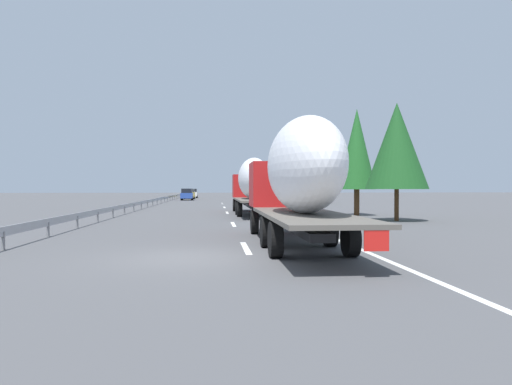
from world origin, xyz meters
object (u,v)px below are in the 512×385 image
at_px(truck_lead, 252,183).
at_px(truck_trailing, 297,176).
at_px(car_yellow_coupe, 189,194).
at_px(car_white_van, 193,193).
at_px(car_blue_sedan, 187,194).
at_px(road_sign, 263,186).

height_order(truck_lead, truck_trailing, truck_trailing).
relative_size(truck_trailing, car_yellow_coupe, 2.89).
bearing_deg(car_white_van, car_yellow_coupe, 178.61).
bearing_deg(car_white_van, truck_trailing, -174.74).
bearing_deg(car_yellow_coupe, truck_trailing, -173.94).
bearing_deg(car_white_van, car_blue_sedan, 179.58).
relative_size(car_white_van, road_sign, 1.50).
relative_size(truck_lead, car_white_van, 2.98).
distance_m(car_white_van, car_blue_sedan, 16.80).
xyz_separation_m(truck_lead, car_blue_sedan, (40.16, 7.11, -1.43)).
distance_m(truck_lead, truck_trailing, 18.99).
relative_size(car_blue_sedan, road_sign, 1.42).
height_order(car_yellow_coupe, road_sign, road_sign).
bearing_deg(truck_lead, car_blue_sedan, 10.04).
xyz_separation_m(truck_trailing, car_blue_sedan, (59.15, 7.11, -1.48)).
distance_m(truck_lead, road_sign, 22.51).
bearing_deg(truck_trailing, car_yellow_coupe, 6.06).
relative_size(car_white_van, car_yellow_coupe, 1.08).
bearing_deg(car_white_van, road_sign, -163.78).
xyz_separation_m(car_yellow_coupe, road_sign, (-26.40, -10.29, 1.28)).
height_order(car_white_van, car_blue_sedan, car_blue_sedan).
relative_size(car_yellow_coupe, road_sign, 1.40).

